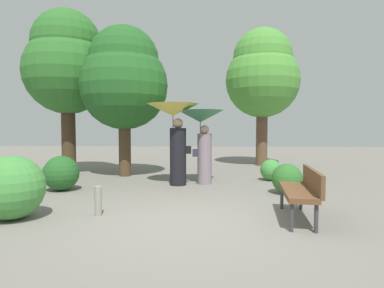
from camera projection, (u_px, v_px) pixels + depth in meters
name	position (u px, v px, depth m)	size (l,w,h in m)	color
ground_plane	(183.00, 222.00, 5.20)	(40.00, 40.00, 0.00)	slate
person_left	(175.00, 125.00, 8.43)	(1.34, 1.34, 2.11)	black
person_right	(202.00, 129.00, 8.61)	(1.21, 1.21, 1.96)	gray
park_bench	(302.00, 189.00, 5.30)	(0.68, 1.55, 0.83)	#38383D
tree_near_left	(124.00, 78.00, 9.93)	(2.67, 2.67, 4.58)	#4C3823
tree_near_right	(262.00, 74.00, 12.68)	(2.86, 2.86, 5.34)	brown
tree_mid_left	(67.00, 63.00, 10.36)	(2.69, 2.69, 5.23)	#42301E
bush_path_left	(287.00, 179.00, 7.36)	(0.69, 0.69, 0.69)	#2D6B28
bush_path_right	(11.00, 188.00, 5.32)	(1.05, 1.05, 1.05)	#428C3D
bush_behind_bench	(61.00, 173.00, 7.73)	(0.83, 0.83, 0.83)	#235B23
bush_far_side	(271.00, 170.00, 9.20)	(0.60, 0.60, 0.60)	#428C3D
path_marker_post	(98.00, 201.00, 5.56)	(0.12, 0.12, 0.50)	gray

